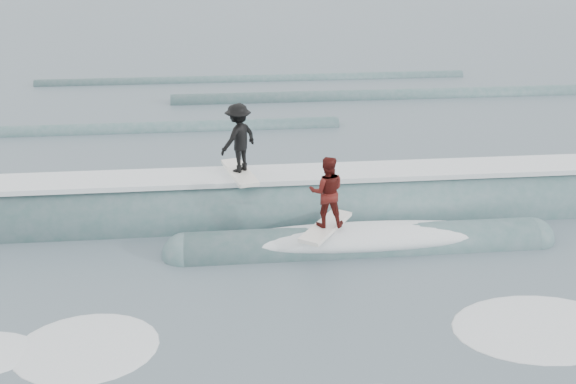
{
  "coord_description": "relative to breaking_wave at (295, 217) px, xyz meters",
  "views": [
    {
      "loc": [
        -1.52,
        -10.65,
        7.79
      ],
      "look_at": [
        0.0,
        4.8,
        1.1
      ],
      "focal_mm": 40.0,
      "sensor_mm": 36.0,
      "label": 1
    }
  ],
  "objects": [
    {
      "name": "ground",
      "position": [
        -0.28,
        -5.46,
        -0.04
      ],
      "size": [
        160.0,
        160.0,
        0.0
      ],
      "primitive_type": "plane",
      "color": "#41555E",
      "rests_on": "ground"
    },
    {
      "name": "far_swells",
      "position": [
        0.05,
        12.19,
        -0.04
      ],
      "size": [
        37.02,
        8.65,
        0.8
      ],
      "color": "#365B5A",
      "rests_on": "ground"
    },
    {
      "name": "breaking_wave",
      "position": [
        0.0,
        0.0,
        0.0
      ],
      "size": [
        20.3,
        3.98,
        2.39
      ],
      "color": "#365B5A",
      "rests_on": "ground"
    },
    {
      "name": "surfer_black",
      "position": [
        -1.52,
        0.34,
        2.21
      ],
      "size": [
        1.36,
        2.07,
        1.99
      ],
      "color": "white",
      "rests_on": "ground"
    },
    {
      "name": "surfer_red",
      "position": [
        0.56,
        -1.86,
        1.46
      ],
      "size": [
        1.58,
        1.96,
        1.91
      ],
      "color": "white",
      "rests_on": "ground"
    },
    {
      "name": "whitewater",
      "position": [
        1.24,
        -6.34,
        -0.04
      ],
      "size": [
        16.33,
        5.13,
        0.1
      ],
      "color": "white",
      "rests_on": "ground"
    }
  ]
}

